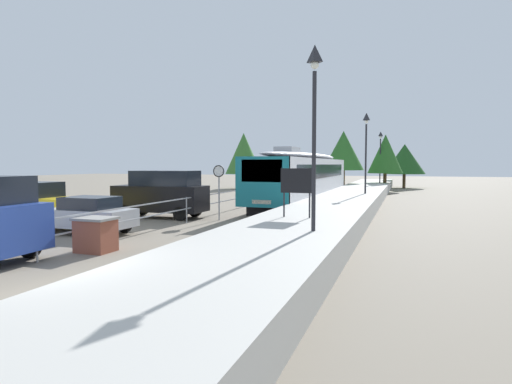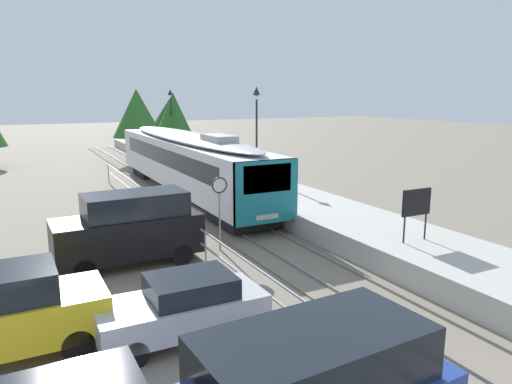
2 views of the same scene
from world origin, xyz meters
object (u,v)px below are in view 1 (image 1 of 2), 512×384
at_px(commuter_train, 305,174).
at_px(speed_limit_sign, 219,179).
at_px(parked_hatchback_silver, 87,215).
at_px(brick_utility_cabinet, 96,234).
at_px(platform_notice_board, 297,182).
at_px(parked_suv_yellow, 30,203).
at_px(platform_lamp_near_end, 314,102).
at_px(platform_lamp_far_end, 380,147).
at_px(platform_lamp_mid_platform, 366,137).
at_px(parked_van_black, 162,193).

bearing_deg(commuter_train, speed_limit_sign, -102.36).
bearing_deg(parked_hatchback_silver, commuter_train, 70.54).
bearing_deg(parked_hatchback_silver, brick_utility_cabinet, -45.29).
bearing_deg(platform_notice_board, parked_hatchback_silver, -172.68).
xyz_separation_m(parked_hatchback_silver, parked_suv_yellow, (-3.99, 0.92, 0.27)).
relative_size(platform_lamp_near_end, platform_notice_board, 2.97).
xyz_separation_m(platform_notice_board, speed_limit_sign, (-5.19, 4.61, -0.06)).
height_order(platform_lamp_far_end, speed_limit_sign, platform_lamp_far_end).
xyz_separation_m(platform_lamp_mid_platform, parked_van_black, (-9.75, -9.51, -3.33)).
distance_m(commuter_train, brick_utility_cabinet, 18.81).
relative_size(parked_hatchback_silver, parked_van_black, 0.81).
xyz_separation_m(commuter_train, platform_lamp_mid_platform, (4.23, -0.48, 2.48)).
height_order(platform_lamp_near_end, platform_lamp_far_end, same).
distance_m(platform_lamp_far_end, brick_utility_cabinet, 36.06).
height_order(platform_lamp_near_end, parked_hatchback_silver, platform_lamp_near_end).
bearing_deg(platform_lamp_far_end, brick_utility_cabinet, -101.19).
bearing_deg(parked_suv_yellow, parked_hatchback_silver, -12.97).
distance_m(speed_limit_sign, parked_hatchback_silver, 6.75).
distance_m(platform_lamp_mid_platform, platform_lamp_far_end, 17.09).
bearing_deg(platform_lamp_mid_platform, platform_lamp_near_end, -90.00).
bearing_deg(brick_utility_cabinet, platform_notice_board, 34.61).
height_order(brick_utility_cabinet, parked_suv_yellow, parked_suv_yellow).
bearing_deg(platform_lamp_far_end, platform_lamp_near_end, -90.00).
height_order(parked_hatchback_silver, parked_van_black, parked_van_black).
distance_m(platform_lamp_mid_platform, parked_suv_yellow, 20.16).
bearing_deg(speed_limit_sign, parked_hatchback_silver, -120.47).
height_order(platform_notice_board, speed_limit_sign, speed_limit_sign).
height_order(platform_lamp_mid_platform, platform_notice_board, platform_lamp_mid_platform).
bearing_deg(platform_lamp_mid_platform, platform_notice_board, -94.98).
xyz_separation_m(commuter_train, platform_notice_board, (3.00, -14.59, 0.04)).
height_order(platform_lamp_near_end, platform_lamp_mid_platform, same).
bearing_deg(brick_utility_cabinet, parked_suv_yellow, 151.04).
bearing_deg(parked_hatchback_silver, parked_suv_yellow, 167.03).
distance_m(platform_notice_board, parked_suv_yellow, 12.59).
xyz_separation_m(commuter_train, speed_limit_sign, (-2.19, -9.99, -0.02)).
bearing_deg(commuter_train, parked_van_black, -118.95).
xyz_separation_m(brick_utility_cabinet, parked_hatchback_silver, (-2.82, 2.85, 0.22)).
bearing_deg(platform_notice_board, platform_lamp_near_end, -67.48).
xyz_separation_m(speed_limit_sign, parked_van_black, (-3.34, 0.00, -0.83)).
bearing_deg(platform_lamp_far_end, commuter_train, -104.28).
bearing_deg(commuter_train, platform_lamp_near_end, -76.46).
bearing_deg(brick_utility_cabinet, speed_limit_sign, 86.42).
bearing_deg(parked_van_black, speed_limit_sign, -0.02).
height_order(commuter_train, platform_notice_board, commuter_train).
relative_size(speed_limit_sign, parked_hatchback_silver, 0.70).
bearing_deg(platform_notice_board, parked_suv_yellow, -179.19).
xyz_separation_m(commuter_train, platform_lamp_far_end, (4.23, 16.61, 2.48)).
relative_size(commuter_train, brick_utility_cabinet, 16.18).
distance_m(commuter_train, platform_lamp_far_end, 17.32).
distance_m(platform_lamp_near_end, parked_van_black, 12.79).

